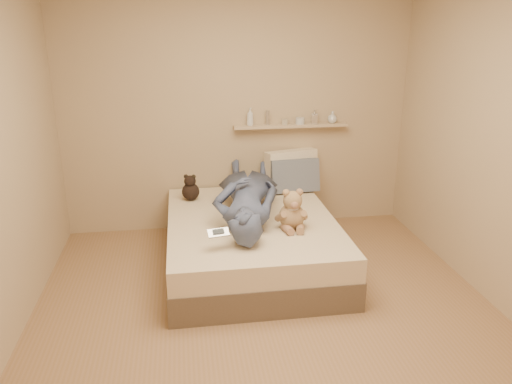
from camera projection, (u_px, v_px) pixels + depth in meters
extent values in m
plane|color=#8C6748|center=(269.00, 320.00, 3.77)|extent=(3.80, 3.80, 0.00)
plane|color=tan|center=(238.00, 107.00, 5.12)|extent=(3.60, 0.00, 3.60)
plane|color=tan|center=(378.00, 303.00, 1.57)|extent=(3.60, 0.00, 3.60)
cube|color=brown|center=(251.00, 251.00, 4.60)|extent=(1.50, 1.90, 0.25)
cube|color=beige|center=(251.00, 229.00, 4.53)|extent=(1.48, 1.88, 0.20)
cube|color=silver|center=(218.00, 233.00, 3.83)|extent=(0.18, 0.10, 0.06)
cube|color=black|center=(218.00, 231.00, 3.82)|extent=(0.09, 0.05, 0.03)
sphere|color=#A17A58|center=(292.00, 216.00, 4.25)|extent=(0.22, 0.22, 0.22)
sphere|color=#9F8357|center=(293.00, 201.00, 4.19)|extent=(0.16, 0.16, 0.16)
sphere|color=#9F8357|center=(286.00, 193.00, 4.16)|extent=(0.06, 0.06, 0.06)
sphere|color=#A07558|center=(300.00, 192.00, 4.17)|extent=(0.06, 0.06, 0.06)
sphere|color=#956852|center=(294.00, 205.00, 4.13)|extent=(0.07, 0.07, 0.07)
cylinder|color=#8E6B4B|center=(281.00, 216.00, 4.21)|extent=(0.10, 0.15, 0.12)
cylinder|color=#967250|center=(304.00, 215.00, 4.24)|extent=(0.10, 0.15, 0.12)
cylinder|color=#A17356|center=(288.00, 229.00, 4.18)|extent=(0.10, 0.16, 0.07)
cylinder|color=#946E4F|center=(300.00, 228.00, 4.20)|extent=(0.10, 0.16, 0.07)
cylinder|color=#B9AB9E|center=(292.00, 208.00, 4.21)|extent=(0.12, 0.12, 0.02)
sphere|color=black|center=(191.00, 192.00, 4.94)|extent=(0.17, 0.17, 0.17)
sphere|color=black|center=(190.00, 181.00, 4.89)|extent=(0.12, 0.12, 0.12)
sphere|color=black|center=(186.00, 176.00, 4.88)|extent=(0.04, 0.04, 0.04)
sphere|color=black|center=(194.00, 177.00, 4.87)|extent=(0.04, 0.04, 0.04)
cube|color=#F3E7C0|center=(291.00, 169.00, 5.28)|extent=(0.58, 0.33, 0.41)
cube|color=slate|center=(294.00, 176.00, 5.16)|extent=(0.51, 0.24, 0.36)
imported|color=#464D6E|center=(247.00, 195.00, 4.53)|extent=(0.83, 1.67, 0.38)
cube|color=tan|center=(291.00, 126.00, 5.21)|extent=(1.20, 0.12, 0.03)
imported|color=silver|center=(250.00, 117.00, 5.11)|extent=(0.10, 0.10, 0.18)
cylinder|color=silver|center=(268.00, 118.00, 5.14)|extent=(0.04, 0.04, 0.15)
cylinder|color=#BEB7A3|center=(285.00, 122.00, 5.19)|extent=(0.07, 0.07, 0.06)
cylinder|color=silver|center=(300.00, 121.00, 5.21)|extent=(0.09, 0.09, 0.07)
imported|color=silver|center=(314.00, 117.00, 5.22)|extent=(0.08, 0.08, 0.15)
imported|color=silver|center=(332.00, 117.00, 5.25)|extent=(0.11, 0.11, 0.13)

